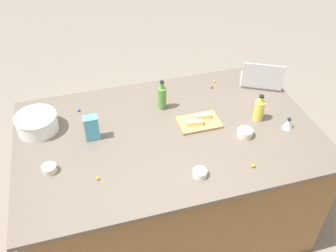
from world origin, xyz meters
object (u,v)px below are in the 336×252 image
Objects in this scene: cutting_board at (199,122)px; kitchen_timer at (288,124)px; bottle_olive at (162,98)px; ramekin_small at (245,133)px; ramekin_wide at (200,173)px; laptop at (261,79)px; butter_stick_right at (194,122)px; ramekin_medium at (49,169)px; candy_bag at (92,128)px; butter_stick_left at (203,116)px; mixing_bowl_large at (37,123)px; bottle_oil at (259,110)px.

kitchen_timer is (-0.55, 0.20, 0.03)m from cutting_board.
ramekin_small is at bearing 134.50° from bottle_olive.
kitchen_timer is at bearing -160.86° from ramekin_wide.
bottle_olive is at bearing 5.79° from laptop.
butter_stick_right is at bearing -32.29° from ramekin_small.
butter_stick_right is 0.34m from ramekin_small.
ramekin_medium is at bearing -18.17° from ramekin_wide.
candy_bag is (0.70, -0.05, 0.08)m from cutting_board.
ramekin_medium is (1.02, 0.20, -0.01)m from butter_stick_left.
cutting_board is 0.71m from candy_bag.
mixing_bowl_large is 1.39× the size of bottle_oil.
candy_bag is at bearing -14.64° from ramekin_small.
butter_stick_right is at bearing 28.60° from cutting_board.
butter_stick_left is 1.00× the size of butter_stick_right.
ramekin_small is at bearing 40.46° from bottle_oil.
cutting_board is (-0.19, 0.24, -0.08)m from bottle_olive.
ramekin_medium is 0.36m from candy_bag.
ramekin_medium is at bearing 38.47° from candy_bag.
ramekin_small is 1.23m from ramekin_medium.
ramekin_small is 1.21× the size of ramekin_wide.
mixing_bowl_large is 1.11m from ramekin_wide.
laptop reaches higher than bottle_oil.
candy_bag is at bearing 151.43° from mixing_bowl_large.
butter_stick_right is (0.07, 0.04, 0.00)m from butter_stick_left.
ramekin_wide is at bearing 161.83° from ramekin_medium.
cutting_board is (0.40, -0.07, -0.07)m from bottle_oil.
bottle_oil is (-1.44, 0.29, 0.02)m from mixing_bowl_large.
bottle_olive is at bearing -159.41° from candy_bag.
ramekin_medium is at bearing 17.25° from laptop.
laptop reaches higher than butter_stick_right.
bottle_oil is at bearing -42.80° from kitchen_timer.
bottle_olive is 2.03× the size of butter_stick_right.
butter_stick_left is at bearing 178.24° from candy_bag.
ramekin_wide is at bearing 137.95° from candy_bag.
butter_stick_left is (-0.22, 0.22, -0.05)m from bottle_olive.
bottle_olive reaches higher than cutting_board.
butter_stick_left is 0.51m from ramekin_wide.
bottle_olive is at bearing -43.98° from butter_stick_left.
bottle_olive is at bearing -51.46° from cutting_board.
cutting_board is 0.59m from kitchen_timer.
bottle_oil is 0.70× the size of cutting_board.
laptop is at bearing -119.40° from bottle_oil.
butter_stick_left is 1.11× the size of ramekin_small.
butter_stick_left is 0.65× the size of candy_bag.
mixing_bowl_large is 1.22× the size of bottle_olive.
mixing_bowl_large is at bearing -28.57° from candy_bag.
butter_stick_left is at bearing 26.93° from laptop.
candy_bag is at bearing -11.27° from kitchen_timer.
candy_bag reaches higher than ramekin_wide.
bottle_oil is at bearing 168.45° from mixing_bowl_large.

